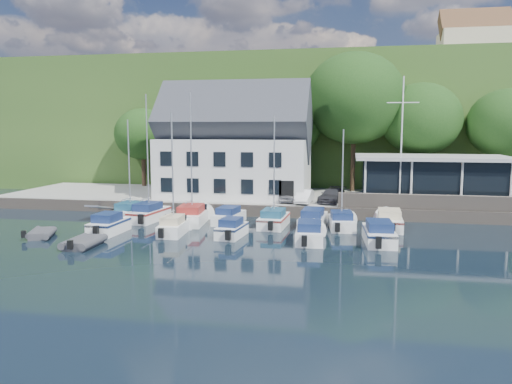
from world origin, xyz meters
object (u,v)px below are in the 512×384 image
boat_r1_4 (274,171)px  car_silver (288,195)px  boat_r1_6 (343,174)px  dinghy_0 (42,232)px  club_pavilion (430,179)px  boat_r1_2 (191,165)px  boat_r2_2 (232,227)px  flagpole (401,142)px  boat_r1_1 (148,164)px  boat_r1_7 (389,219)px  boat_r2_4 (379,232)px  boat_r1_3 (229,215)px  boat_r1_5 (313,218)px  boat_r2_1 (173,176)px  boat_r2_3 (309,231)px  dinghy_1 (84,241)px  boat_r2_0 (109,223)px  car_blue (368,197)px  boat_r1_0 (129,165)px  harbor_building (235,151)px  car_white (304,196)px

boat_r1_4 → car_silver: bearing=89.8°
boat_r1_6 → dinghy_0: bearing=-169.0°
club_pavilion → boat_r1_2: boat_r1_2 is taller
boat_r1_6 → boat_r2_2: (-7.49, -4.27, -3.47)m
flagpole → boat_r1_1: size_ratio=1.15×
boat_r1_7 → dinghy_0: bearing=-160.7°
boat_r2_4 → boat_r1_7: bearing=75.1°
boat_r1_4 → boat_r1_7: 9.40m
boat_r1_3 → boat_r1_5: size_ratio=0.81×
club_pavilion → boat_r1_7: bearing=-117.1°
boat_r2_1 → boat_r2_3: 10.35m
dinghy_1 → boat_r1_2: bearing=62.2°
boat_r1_2 → boat_r2_0: 7.74m
dinghy_1 → boat_r1_1: bearing=85.1°
car_blue → boat_r1_5: car_blue is taller
boat_r1_1 → boat_r2_3: boat_r1_1 is taller
boat_r1_0 → boat_r1_1: bearing=-9.0°
boat_r1_3 → boat_r1_7: (12.39, 0.19, 0.06)m
boat_r1_5 → boat_r2_1: boat_r2_1 is taller
boat_r1_1 → boat_r2_2: bearing=-22.8°
boat_r2_3 → boat_r2_0: bearing=176.2°
club_pavilion → harbor_building: bearing=178.4°
car_silver → club_pavilion: bearing=11.4°
boat_r1_0 → boat_r2_0: boat_r1_0 is taller
dinghy_1 → boat_r1_0: bearing=95.9°
flagpole → dinghy_1: size_ratio=3.32×
harbor_building → club_pavilion: size_ratio=1.09×
club_pavilion → boat_r1_1: boat_r1_1 is taller
boat_r1_3 → boat_r2_3: size_ratio=0.94×
harbor_building → boat_r2_0: 16.04m
boat_r2_4 → boat_r1_3: bearing=153.4°
boat_r1_2 → harbor_building: bearing=76.0°
boat_r1_3 → dinghy_1: 11.93m
boat_r2_3 → harbor_building: bearing=116.7°
boat_r1_1 → boat_r1_5: 13.95m
boat_r1_6 → dinghy_1: (-16.17, -8.83, -3.78)m
boat_r1_7 → boat_r2_4: boat_r2_4 is taller
boat_r1_0 → boat_r1_1: boat_r1_1 is taller
boat_r2_0 → car_blue: bearing=32.3°
boat_r1_7 → flagpole: bearing=78.4°
boat_r2_1 → dinghy_0: (-8.79, -2.50, -3.88)m
harbor_building → boat_r2_4: bearing=-46.5°
boat_r1_6 → dinghy_0: boat_r1_6 is taller
dinghy_0 → boat_r1_6: bearing=-3.1°
car_white → club_pavilion: bearing=20.1°
car_silver → boat_r1_4: size_ratio=0.41×
boat_r1_3 → boat_r1_6: boat_r1_6 is taller
boat_r1_1 → boat_r1_6: size_ratio=1.13×
boat_r1_2 → boat_r2_2: boat_r1_2 is taller
boat_r2_1 → club_pavilion: bearing=29.5°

